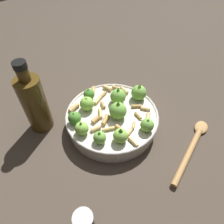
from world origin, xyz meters
name	(u,v)px	position (x,y,z in m)	size (l,w,h in m)	color
ground_plane	(112,125)	(0.00, 0.00, 0.00)	(2.40, 2.40, 0.00)	#42382D
cooking_pan	(112,117)	(0.00, 0.00, 0.03)	(0.26, 0.26, 0.11)	beige
olive_oil_bottle	(35,103)	(0.16, -0.13, 0.09)	(0.07, 0.07, 0.22)	#4C3814
wooden_spoon	(192,146)	(-0.12, 0.20, 0.01)	(0.23, 0.09, 0.02)	#B2844C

